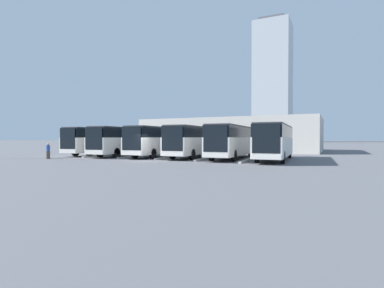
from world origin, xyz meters
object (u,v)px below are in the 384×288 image
object	(u,v)px
bus_0	(275,141)
pedestrian	(48,150)
bus_1	(233,141)
bus_2	(196,140)
bus_5	(103,140)
bus_3	(161,140)
bus_4	(127,140)

from	to	relation	value
bus_0	pedestrian	bearing A→B (deg)	16.99
bus_1	bus_2	distance (m)	4.38
bus_1	bus_5	world-z (taller)	same
bus_0	bus_5	distance (m)	21.86
bus_0	bus_3	distance (m)	13.12
bus_1	bus_2	world-z (taller)	same
bus_3	pedestrian	distance (m)	11.91
bus_0	bus_2	world-z (taller)	same
bus_1	bus_4	world-z (taller)	same
bus_2	pedestrian	world-z (taller)	bus_2
bus_0	bus_5	xyz separation A→B (m)	(21.85, -0.45, 0.00)
bus_0	bus_5	size ratio (longest dim) A/B	1.00
bus_3	pedestrian	world-z (taller)	bus_3
bus_5	pedestrian	xyz separation A→B (m)	(-0.35, 8.46, -1.01)
bus_2	bus_3	world-z (taller)	same
bus_0	bus_5	world-z (taller)	same
bus_3	bus_4	world-z (taller)	same
bus_5	pedestrian	world-z (taller)	bus_5
bus_5	bus_1	bearing A→B (deg)	176.51
pedestrian	bus_4	bearing A→B (deg)	-4.53
pedestrian	bus_3	bearing A→B (deg)	-22.51
bus_1	bus_4	distance (m)	13.12
bus_2	bus_3	xyz separation A→B (m)	(4.37, 0.33, 0.00)
bus_1	pedestrian	xyz separation A→B (m)	(17.13, 8.44, -1.01)
bus_2	bus_5	xyz separation A→B (m)	(13.11, 0.26, 0.00)
bus_4	pedestrian	size ratio (longest dim) A/B	7.50
bus_2	bus_5	distance (m)	13.11
bus_3	bus_4	bearing A→B (deg)	3.17
bus_1	bus_3	distance (m)	8.74
bus_1	bus_3	bearing A→B (deg)	-3.09
bus_0	bus_3	size ratio (longest dim) A/B	1.00
bus_0	bus_1	xyz separation A→B (m)	(4.37, -0.43, 0.00)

